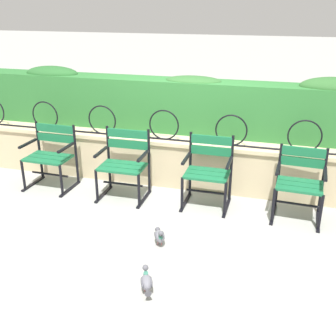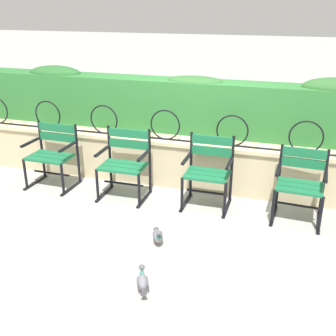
{
  "view_description": "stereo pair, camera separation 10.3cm",
  "coord_description": "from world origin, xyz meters",
  "px_view_note": "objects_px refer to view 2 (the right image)",
  "views": [
    {
      "loc": [
        1.26,
        -4.28,
        2.41
      ],
      "look_at": [
        0.0,
        0.11,
        0.55
      ],
      "focal_mm": 43.51,
      "sensor_mm": 36.0,
      "label": 1
    },
    {
      "loc": [
        1.36,
        -4.25,
        2.41
      ],
      "look_at": [
        0.0,
        0.11,
        0.55
      ],
      "focal_mm": 43.51,
      "sensor_mm": 36.0,
      "label": 2
    }
  ],
  "objects_px": {
    "park_chair_centre_right": "(208,170)",
    "park_chair_centre_left": "(125,162)",
    "pigeon_near_chairs": "(158,235)",
    "park_chair_rightmost": "(300,183)",
    "park_chair_leftmost": "(53,153)",
    "pigeon_far_side": "(143,282)"
  },
  "relations": [
    {
      "from": "park_chair_centre_right",
      "to": "park_chair_rightmost",
      "type": "bearing_deg",
      "value": -1.79
    },
    {
      "from": "park_chair_rightmost",
      "to": "park_chair_centre_left",
      "type": "bearing_deg",
      "value": -179.19
    },
    {
      "from": "park_chair_leftmost",
      "to": "pigeon_near_chairs",
      "type": "relative_size",
      "value": 3.14
    },
    {
      "from": "park_chair_centre_left",
      "to": "pigeon_near_chairs",
      "type": "xyz_separation_m",
      "value": [
        0.8,
        -1.03,
        -0.36
      ]
    },
    {
      "from": "park_chair_rightmost",
      "to": "pigeon_far_side",
      "type": "distance_m",
      "value": 2.27
    },
    {
      "from": "park_chair_leftmost",
      "to": "park_chair_centre_right",
      "type": "bearing_deg",
      "value": 1.03
    },
    {
      "from": "park_chair_leftmost",
      "to": "pigeon_far_side",
      "type": "height_order",
      "value": "park_chair_leftmost"
    },
    {
      "from": "park_chair_leftmost",
      "to": "park_chair_centre_left",
      "type": "relative_size",
      "value": 0.96
    },
    {
      "from": "park_chair_centre_right",
      "to": "park_chair_rightmost",
      "type": "height_order",
      "value": "park_chair_centre_right"
    },
    {
      "from": "park_chair_centre_right",
      "to": "park_chair_centre_left",
      "type": "bearing_deg",
      "value": -176.59
    },
    {
      "from": "park_chair_centre_right",
      "to": "park_chair_rightmost",
      "type": "xyz_separation_m",
      "value": [
        1.1,
        -0.03,
        -0.01
      ]
    },
    {
      "from": "pigeon_near_chairs",
      "to": "park_chair_centre_left",
      "type": "bearing_deg",
      "value": 127.68
    },
    {
      "from": "park_chair_leftmost",
      "to": "pigeon_near_chairs",
      "type": "height_order",
      "value": "park_chair_leftmost"
    },
    {
      "from": "park_chair_centre_left",
      "to": "park_chair_centre_right",
      "type": "height_order",
      "value": "park_chair_centre_left"
    },
    {
      "from": "pigeon_far_side",
      "to": "park_chair_centre_right",
      "type": "bearing_deg",
      "value": 84.34
    },
    {
      "from": "park_chair_leftmost",
      "to": "park_chair_rightmost",
      "type": "distance_m",
      "value": 3.3
    },
    {
      "from": "park_chair_leftmost",
      "to": "park_chair_centre_left",
      "type": "height_order",
      "value": "park_chair_centre_left"
    },
    {
      "from": "park_chair_leftmost",
      "to": "pigeon_far_side",
      "type": "bearing_deg",
      "value": -42.33
    },
    {
      "from": "park_chair_centre_right",
      "to": "pigeon_far_side",
      "type": "xyz_separation_m",
      "value": [
        -0.19,
        -1.87,
        -0.36
      ]
    },
    {
      "from": "park_chair_centre_right",
      "to": "pigeon_far_side",
      "type": "bearing_deg",
      "value": -95.66
    },
    {
      "from": "park_chair_leftmost",
      "to": "park_chair_rightmost",
      "type": "height_order",
      "value": "park_chair_leftmost"
    },
    {
      "from": "park_chair_centre_right",
      "to": "pigeon_near_chairs",
      "type": "relative_size",
      "value": 3.23
    }
  ]
}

